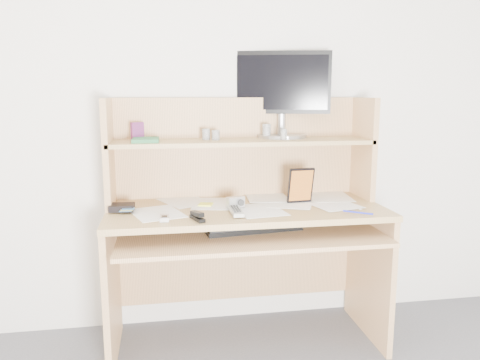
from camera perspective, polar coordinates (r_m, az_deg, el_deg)
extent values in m
cube|color=silver|center=(2.64, -0.43, 8.94)|extent=(3.60, 0.04, 2.50)
cube|color=tan|center=(2.39, 0.79, -3.69)|extent=(1.40, 0.60, 0.03)
cube|color=tan|center=(2.49, -15.33, -12.59)|extent=(0.03, 0.56, 0.72)
cube|color=tan|center=(2.71, 15.44, -10.68)|extent=(0.03, 0.56, 0.72)
cube|color=tan|center=(2.78, -0.29, -10.23)|extent=(1.34, 0.02, 0.41)
cube|color=tan|center=(2.31, 1.32, -6.69)|extent=(1.28, 0.55, 0.02)
cube|color=tan|center=(2.62, -0.32, 4.00)|extent=(1.40, 0.02, 0.55)
cube|color=tan|center=(2.47, -15.72, 3.20)|extent=(0.03, 0.30, 0.55)
cube|color=tan|center=(2.69, 14.79, 3.81)|extent=(0.03, 0.30, 0.55)
cube|color=tan|center=(2.48, 0.19, 4.68)|extent=(1.38, 0.30, 0.02)
cube|color=white|center=(2.39, 0.79, -3.27)|extent=(1.32, 0.54, 0.01)
cube|color=black|center=(2.35, 1.49, -5.78)|extent=(0.50, 0.23, 0.02)
cube|color=black|center=(2.35, 1.49, -5.40)|extent=(0.47, 0.22, 0.01)
cube|color=#A9AAA4|center=(2.25, -0.51, -3.82)|extent=(0.05, 0.18, 0.02)
cube|color=#B5B6B8|center=(2.16, -9.20, -4.50)|extent=(0.04, 0.08, 0.02)
cube|color=black|center=(2.15, -5.23, -4.33)|extent=(0.07, 0.12, 0.03)
cube|color=black|center=(2.37, -14.20, -3.24)|extent=(0.12, 0.10, 0.03)
cube|color=yellow|center=(2.43, -4.21, -3.01)|extent=(0.09, 0.09, 0.01)
cube|color=#A9A8AB|center=(2.35, -0.55, -2.71)|extent=(0.10, 0.07, 0.06)
cube|color=black|center=(2.46, 7.41, -0.65)|extent=(0.13, 0.03, 0.19)
cylinder|color=#1A22C6|center=(2.31, 14.18, -3.86)|extent=(0.12, 0.09, 0.01)
cube|color=#A8161B|center=(2.50, -12.40, 5.82)|extent=(0.07, 0.05, 0.09)
cube|color=#2F7552|center=(2.42, -11.42, 4.82)|extent=(0.13, 0.18, 0.02)
cylinder|color=black|center=(2.48, -4.16, 5.58)|extent=(0.05, 0.05, 0.06)
cylinder|color=silver|center=(2.49, 5.34, 5.57)|extent=(0.04, 0.04, 0.06)
cylinder|color=black|center=(2.46, -2.97, 5.49)|extent=(0.04, 0.04, 0.05)
cylinder|color=white|center=(2.55, 3.26, 5.95)|extent=(0.06, 0.06, 0.08)
cylinder|color=#9B9CA0|center=(2.62, 5.14, 5.37)|extent=(0.27, 0.27, 0.02)
cylinder|color=#9B9CA0|center=(2.63, 5.10, 6.81)|extent=(0.05, 0.05, 0.11)
cube|color=black|center=(2.64, 5.05, 11.75)|extent=(0.53, 0.17, 0.34)
cube|color=black|center=(2.62, 5.16, 11.75)|extent=(0.48, 0.13, 0.29)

